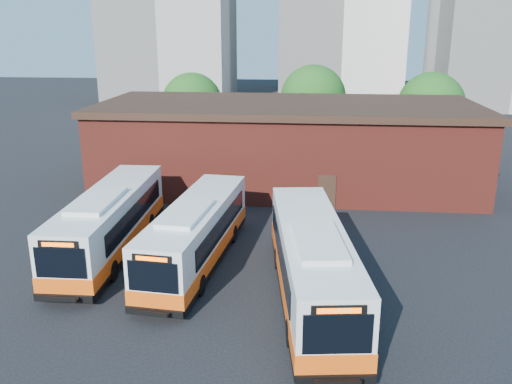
# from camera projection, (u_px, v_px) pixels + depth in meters

# --- Properties ---
(ground) EXTENTS (220.00, 220.00, 0.00)m
(ground) POSITION_uv_depth(u_px,v_px,m) (265.00, 308.00, 23.87)
(ground) COLOR black
(bus_west) EXTENTS (2.99, 13.13, 3.56)m
(bus_west) POSITION_uv_depth(u_px,v_px,m) (110.00, 224.00, 29.42)
(bus_west) COLOR silver
(bus_west) RESTS_ON ground
(bus_midwest) EXTENTS (3.71, 12.65, 3.40)m
(bus_midwest) POSITION_uv_depth(u_px,v_px,m) (196.00, 236.00, 27.95)
(bus_midwest) COLOR silver
(bus_midwest) RESTS_ON ground
(bus_mideast) EXTENTS (4.43, 13.63, 3.66)m
(bus_mideast) POSITION_uv_depth(u_px,v_px,m) (312.00, 267.00, 24.07)
(bus_mideast) COLOR silver
(bus_mideast) RESTS_ON ground
(transit_worker) EXTENTS (0.55, 0.71, 1.72)m
(transit_worker) POSITION_uv_depth(u_px,v_px,m) (359.00, 350.00, 19.22)
(transit_worker) COLOR #121633
(transit_worker) RESTS_ON ground
(depot_building) EXTENTS (28.60, 12.60, 6.40)m
(depot_building) POSITION_uv_depth(u_px,v_px,m) (287.00, 143.00, 41.96)
(depot_building) COLOR maroon
(depot_building) RESTS_ON ground
(tree_west) EXTENTS (6.00, 6.00, 7.65)m
(tree_west) POSITION_uv_depth(u_px,v_px,m) (192.00, 103.00, 53.93)
(tree_west) COLOR #382314
(tree_west) RESTS_ON ground
(tree_mid) EXTENTS (6.56, 6.56, 8.36)m
(tree_mid) POSITION_uv_depth(u_px,v_px,m) (313.00, 98.00, 54.58)
(tree_mid) COLOR #382314
(tree_mid) RESTS_ON ground
(tree_east) EXTENTS (6.24, 6.24, 7.96)m
(tree_east) POSITION_uv_depth(u_px,v_px,m) (431.00, 106.00, 50.75)
(tree_east) COLOR #382314
(tree_east) RESTS_ON ground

